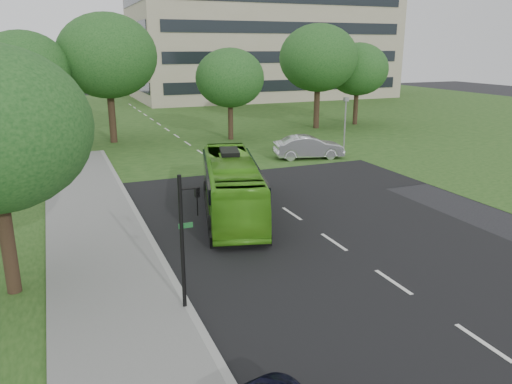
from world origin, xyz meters
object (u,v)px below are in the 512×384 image
tree_park_b (107,56)px  bus (232,186)px  office_building (262,16)px  tree_park_a (23,70)px  tree_park_c (230,78)px  sedan (309,147)px  tree_park_d (318,58)px  tree_park_e (358,69)px  camera_pole (345,117)px  traffic_light (186,233)px

tree_park_b → bus: 22.69m
office_building → tree_park_b: size_ratio=3.77×
bus → tree_park_a: bearing=129.5°
tree_park_c → sedan: 10.87m
tree_park_c → tree_park_d: (10.10, 2.79, 1.51)m
tree_park_c → sedan: (2.69, -9.53, -4.49)m
tree_park_a → tree_park_e: 31.34m
bus → sedan: (9.43, 9.74, -0.56)m
tree_park_d → sedan: bearing=-121.0°
tree_park_b → tree_park_c: bearing=-14.2°
camera_pole → traffic_light: bearing=-135.0°
bus → camera_pole: (13.11, 10.82, 1.32)m
tree_park_a → tree_park_e: bearing=4.5°
tree_park_b → traffic_light: tree_park_b is taller
tree_park_e → tree_park_a: bearing=-175.5°
bus → tree_park_d: bearing=67.4°
camera_pole → tree_park_c: bearing=124.4°
office_building → sedan: office_building is taller
tree_park_e → camera_pole: size_ratio=1.99×
office_building → tree_park_e: bearing=-94.9°
tree_park_b → sedan: 18.42m
tree_park_e → sedan: (-12.44, -12.99, -4.84)m
tree_park_d → bus: 28.28m
office_building → camera_pole: 46.40m
tree_park_b → bus: tree_park_b is taller
bus → sedan: bus is taller
sedan → tree_park_c: bearing=28.5°
sedan → tree_park_a: bearing=73.5°
tree_park_e → traffic_light: tree_park_e is taller
tree_park_b → sedan: size_ratio=2.10×
tree_park_a → tree_park_d: bearing=3.9°
bus → camera_pole: bearing=54.2°
tree_park_d → traffic_light: size_ratio=2.32×
tree_park_c → tree_park_d: bearing=15.5°
bus → traffic_light: size_ratio=2.29×
tree_park_c → traffic_light: (-11.13, -27.65, -2.76)m
office_building → tree_park_e: size_ratio=4.80×
tree_park_a → sedan: bearing=-29.2°
tree_park_d → tree_park_a: bearing=-176.1°
tree_park_a → camera_pole: tree_park_a is taller
bus → tree_park_e: bearing=60.8°
tree_park_e → bus: tree_park_e is taller
tree_park_a → sedan: (18.80, -10.52, -5.36)m
traffic_light → camera_pole: traffic_light is taller
tree_park_b → camera_pole: size_ratio=2.53×
office_building → tree_park_c: size_ratio=5.11×
traffic_light → tree_park_a: bearing=89.7°
tree_park_b → sedan: bearing=-43.9°
tree_park_e → traffic_light: (-26.26, -31.11, -3.11)m
tree_park_c → bus: tree_park_c is taller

